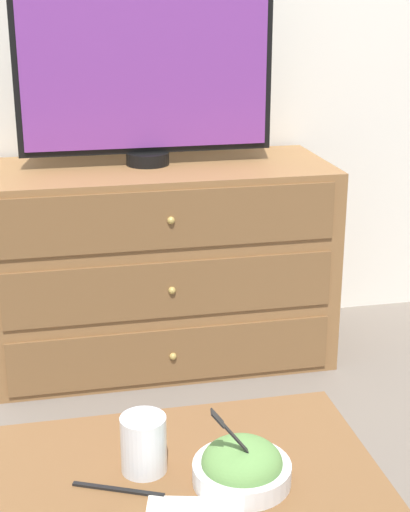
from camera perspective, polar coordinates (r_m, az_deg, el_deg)
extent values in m
plane|color=#70665B|center=(3.12, -5.18, -5.06)|extent=(12.00, 12.00, 0.00)
cube|color=olive|center=(2.74, -3.31, -0.59)|extent=(1.16, 0.49, 0.70)
cube|color=brown|center=(2.61, -2.36, -7.24)|extent=(1.07, 0.01, 0.19)
sphere|color=tan|center=(2.60, -2.34, -7.30)|extent=(0.02, 0.02, 0.02)
cube|color=brown|center=(2.51, -2.44, -2.47)|extent=(1.07, 0.01, 0.19)
sphere|color=tan|center=(2.51, -2.41, -2.52)|extent=(0.02, 0.02, 0.02)
cube|color=brown|center=(2.44, -2.51, 2.64)|extent=(1.07, 0.01, 0.19)
sphere|color=tan|center=(2.43, -2.49, 2.60)|extent=(0.02, 0.02, 0.02)
cylinder|color=black|center=(2.66, -4.19, 7.09)|extent=(0.14, 0.14, 0.04)
cube|color=black|center=(2.63, -4.37, 13.09)|extent=(0.84, 0.04, 0.52)
cube|color=#7A3893|center=(2.60, -4.30, 13.04)|extent=(0.80, 0.01, 0.48)
cube|color=brown|center=(1.55, -3.78, -16.54)|extent=(0.88, 0.54, 0.02)
cylinder|color=brown|center=(1.93, 7.69, -15.62)|extent=(0.04, 0.04, 0.36)
cylinder|color=silver|center=(1.53, 2.69, -15.47)|extent=(0.19, 0.19, 0.04)
ellipsoid|color=#66994C|center=(1.52, 2.70, -14.77)|extent=(0.15, 0.15, 0.09)
cube|color=black|center=(1.47, 2.81, -13.68)|extent=(0.10, 0.03, 0.12)
cube|color=black|center=(1.44, 0.91, -11.71)|extent=(0.03, 0.03, 0.03)
cylinder|color=beige|center=(1.56, -4.47, -14.13)|extent=(0.08, 0.08, 0.07)
cylinder|color=white|center=(1.55, -4.49, -13.46)|extent=(0.09, 0.09, 0.11)
cube|color=black|center=(1.53, -6.33, -16.53)|extent=(0.17, 0.08, 0.01)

